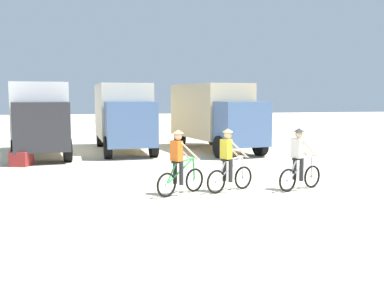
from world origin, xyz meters
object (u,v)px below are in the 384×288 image
box_truck_cream_rv (123,114)px  supply_crate (21,159)px  cyclist_near_camera (299,161)px  cyclist_cowboy_hat (229,162)px  box_truck_avon_van (39,115)px  box_truck_tan_camper (215,113)px  cyclist_orange_shirt (179,165)px

box_truck_cream_rv → supply_crate: box_truck_cream_rv is taller
cyclist_near_camera → supply_crate: 10.90m
box_truck_cream_rv → cyclist_cowboy_hat: bearing=-77.9°
box_truck_cream_rv → box_truck_avon_van: bearing=-168.8°
cyclist_cowboy_hat → box_truck_avon_van: bearing=122.6°
supply_crate → cyclist_cowboy_hat: bearing=-44.3°
cyclist_near_camera → box_truck_cream_rv: bearing=111.9°
box_truck_tan_camper → cyclist_near_camera: bearing=-91.2°
box_truck_avon_van → cyclist_cowboy_hat: bearing=-57.4°
box_truck_cream_rv → supply_crate: 6.15m
box_truck_avon_van → cyclist_orange_shirt: (4.75, -9.83, -1.03)m
box_truck_cream_rv → cyclist_orange_shirt: 10.69m
box_truck_cream_rv → cyclist_orange_shirt: size_ratio=3.77×
box_truck_cream_rv → box_truck_tan_camper: 4.60m
box_truck_avon_van → cyclist_orange_shirt: size_ratio=3.85×
box_truck_tan_camper → supply_crate: 9.54m
box_truck_cream_rv → cyclist_cowboy_hat: 10.79m
box_truck_avon_van → cyclist_near_camera: (8.27, -9.99, -1.03)m
cyclist_orange_shirt → cyclist_near_camera: size_ratio=1.00×
box_truck_avon_van → cyclist_near_camera: size_ratio=3.85×
box_truck_tan_camper → cyclist_cowboy_hat: (-2.27, -9.69, -1.03)m
box_truck_cream_rv → cyclist_cowboy_hat: size_ratio=3.77×
box_truck_cream_rv → cyclist_orange_shirt: bearing=-85.7°
box_truck_avon_van → cyclist_cowboy_hat: (6.21, -9.73, -1.03)m
cyclist_orange_shirt → box_truck_tan_camper: bearing=69.1°
cyclist_cowboy_hat → box_truck_tan_camper: bearing=76.8°
box_truck_cream_rv → cyclist_near_camera: (4.32, -10.77, -1.03)m
box_truck_tan_camper → cyclist_cowboy_hat: box_truck_tan_camper is taller
box_truck_avon_van → box_truck_tan_camper: bearing=-0.3°
box_truck_avon_van → box_truck_cream_rv: bearing=11.2°
box_truck_avon_van → box_truck_cream_rv: 4.03m
box_truck_avon_van → cyclist_near_camera: 13.01m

